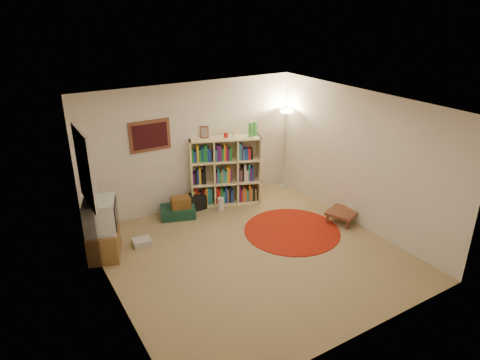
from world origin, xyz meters
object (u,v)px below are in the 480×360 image
object	(u,v)px
floor_fan	(254,183)
side_table	(342,213)
floor_lamp	(286,123)
suitcase	(178,212)
bookshelf	(224,172)
tv_stand	(103,230)

from	to	relation	value
floor_fan	side_table	bearing A→B (deg)	-66.00
floor_lamp	suitcase	size ratio (longest dim) A/B	2.36
bookshelf	suitcase	bearing A→B (deg)	-153.01
bookshelf	side_table	distance (m)	2.47
bookshelf	suitcase	xyz separation A→B (m)	(-1.10, -0.10, -0.58)
suitcase	side_table	world-z (taller)	side_table
suitcase	side_table	size ratio (longest dim) A/B	1.17
bookshelf	floor_lamp	world-z (taller)	floor_lamp
suitcase	side_table	bearing A→B (deg)	-15.82
bookshelf	tv_stand	world-z (taller)	bookshelf
floor_lamp	side_table	world-z (taller)	floor_lamp
bookshelf	floor_lamp	size ratio (longest dim) A/B	0.94
tv_stand	floor_fan	bearing A→B (deg)	33.59
tv_stand	side_table	world-z (taller)	tv_stand
bookshelf	side_table	world-z (taller)	bookshelf
bookshelf	floor_fan	xyz separation A→B (m)	(0.83, 0.15, -0.49)
floor_lamp	side_table	size ratio (longest dim) A/B	2.75
floor_fan	tv_stand	distance (m)	3.63
floor_lamp	floor_fan	world-z (taller)	floor_lamp
bookshelf	side_table	bearing A→B (deg)	-30.58
bookshelf	suitcase	distance (m)	1.24
side_table	bookshelf	bearing A→B (deg)	127.72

